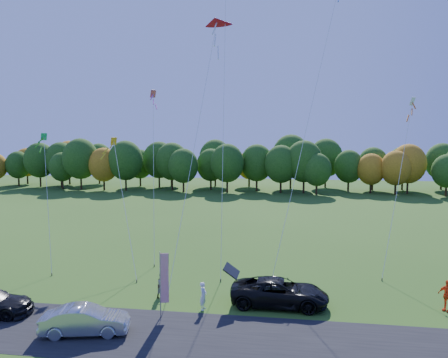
# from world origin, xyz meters

# --- Properties ---
(ground) EXTENTS (160.00, 160.00, 0.00)m
(ground) POSITION_xyz_m (0.00, 0.00, 0.00)
(ground) COLOR #274E14
(asphalt_strip) EXTENTS (90.00, 6.00, 0.01)m
(asphalt_strip) POSITION_xyz_m (0.00, -4.00, 0.01)
(asphalt_strip) COLOR black
(asphalt_strip) RESTS_ON ground
(tree_line) EXTENTS (116.00, 12.00, 10.00)m
(tree_line) POSITION_xyz_m (0.00, 55.00, 0.00)
(tree_line) COLOR #1E4711
(tree_line) RESTS_ON ground
(black_suv) EXTENTS (5.79, 2.72, 1.60)m
(black_suv) POSITION_xyz_m (4.13, 0.87, 0.80)
(black_suv) COLOR black
(black_suv) RESTS_ON ground
(silver_sedan) EXTENTS (4.59, 2.49, 1.44)m
(silver_sedan) POSITION_xyz_m (-5.50, -4.45, 0.72)
(silver_sedan) COLOR #A8A7AC
(silver_sedan) RESTS_ON ground
(person_tailgate_a) EXTENTS (0.43, 0.62, 1.61)m
(person_tailgate_a) POSITION_xyz_m (-0.22, -0.42, 0.81)
(person_tailgate_a) COLOR white
(person_tailgate_a) RESTS_ON ground
(person_tailgate_b) EXTENTS (0.90, 0.95, 1.55)m
(person_tailgate_b) POSITION_xyz_m (-3.14, 1.09, 0.77)
(person_tailgate_b) COLOR gray
(person_tailgate_b) RESTS_ON ground
(person_east) EXTENTS (1.07, 1.08, 1.83)m
(person_east) POSITION_xyz_m (13.67, 1.50, 0.91)
(person_east) COLOR #F74D17
(person_east) RESTS_ON ground
(feather_flag) EXTENTS (0.48, 0.20, 3.72)m
(feather_flag) POSITION_xyz_m (-2.15, -1.86, 2.27)
(feather_flag) COLOR #999999
(feather_flag) RESTS_ON ground
(kite_delta_blue) EXTENTS (3.31, 12.23, 30.96)m
(kite_delta_blue) POSITION_xyz_m (-0.65, 10.35, 15.68)
(kite_delta_blue) COLOR #4C3F33
(kite_delta_blue) RESTS_ON ground
(kite_parafoil_orange) EXTENTS (7.48, 12.41, 24.89)m
(kite_parafoil_orange) POSITION_xyz_m (6.17, 10.72, 12.20)
(kite_parafoil_orange) COLOR #4C3F33
(kite_parafoil_orange) RESTS_ON ground
(kite_delta_red) EXTENTS (2.57, 11.40, 20.64)m
(kite_delta_red) POSITION_xyz_m (-2.09, 6.62, 10.27)
(kite_delta_red) COLOR #4C3F33
(kite_delta_red) RESTS_ON ground
(kite_diamond_yellow) EXTENTS (4.87, 7.32, 10.27)m
(kite_diamond_yellow) POSITION_xyz_m (-7.85, 6.89, 4.92)
(kite_diamond_yellow) COLOR #4C3F33
(kite_diamond_yellow) RESTS_ON ground
(kite_diamond_green) EXTENTS (3.38, 4.90, 10.59)m
(kite_diamond_green) POSITION_xyz_m (-13.69, 6.14, 5.12)
(kite_diamond_green) COLOR #4C3F33
(kite_diamond_green) RESTS_ON ground
(kite_diamond_white) EXTENTS (3.83, 7.29, 13.49)m
(kite_diamond_white) POSITION_xyz_m (12.70, 9.80, 6.54)
(kite_diamond_white) COLOR #4C3F33
(kite_diamond_white) RESTS_ON ground
(kite_diamond_pink) EXTENTS (2.54, 6.97, 14.46)m
(kite_diamond_pink) POSITION_xyz_m (-6.62, 10.41, 7.04)
(kite_diamond_pink) COLOR #4C3F33
(kite_diamond_pink) RESTS_ON ground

